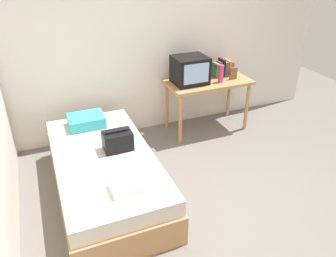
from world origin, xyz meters
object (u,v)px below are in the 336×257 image
Objects in this scene: water_bottle at (221,74)px; picture_frame at (233,74)px; book_row at (223,68)px; magazine at (93,174)px; handbag at (118,141)px; pillow at (86,121)px; folded_towel at (127,186)px; tv at (190,70)px; desk at (208,87)px; bed at (105,174)px; remote_dark at (135,181)px.

picture_frame is (0.22, 0.03, -0.04)m from water_bottle.
book_row is 1.67× the size of picture_frame.
handbag is at bearing 45.80° from magazine.
pillow is 1.42× the size of magazine.
picture_frame is at bearing 22.09° from handbag.
picture_frame is 0.59× the size of folded_towel.
tv is 1.47× the size of handbag.
tv is 1.52× the size of magazine.
pillow is (-2.06, -0.11, -0.28)m from picture_frame.
book_row is 0.99× the size of folded_towel.
book_row is 0.20m from picture_frame.
handbag is (-1.63, -0.72, -0.28)m from water_bottle.
desk is 4.00× the size of magazine.
bed is 4.86× the size of pillow.
pillow is 1.01m from magazine.
book_row reaches higher than water_bottle.
folded_towel is (0.11, -1.32, -0.03)m from pillow.
picture_frame is (2.02, 0.80, 0.59)m from bed.
magazine is 0.40m from folded_towel.
water_bottle is at bearing 38.72° from folded_towel.
magazine reaches higher than bed.
magazine is 1.86× the size of remote_dark.
handbag reaches higher than folded_towel.
book_row reaches higher than picture_frame.
picture_frame is 2.08m from pillow.
pillow is 0.68m from handbag.
book_row is at bearing 53.94° from water_bottle.
magazine is (-1.97, -1.07, -0.37)m from water_bottle.
desk is at bearing 29.12° from handbag.
picture_frame is at bearing -9.64° from tv.
book_row is 2.05m from pillow.
water_bottle reaches higher than folded_towel.
water_bottle is 2.13m from remote_dark.
bed is 1.72× the size of desk.
picture_frame reaches higher than bed.
remote_dark is (-0.01, -0.60, -0.09)m from handbag.
tv is 2.82× the size of remote_dark.
book_row is at bearing 8.35° from tv.
tv is 0.57m from book_row.
folded_towel is at bearing -98.70° from handbag.
tv is (-0.28, 0.01, 0.28)m from desk.
magazine is at bearing -153.33° from picture_frame.
water_bottle is at bearing -126.06° from book_row.
bed is at bearing -158.49° from picture_frame.
magazine is at bearing -118.98° from bed.
book_row is (0.28, 0.10, 0.20)m from desk.
desk is at bearing 32.76° from magazine.
desk is 0.39m from tv.
handbag reaches higher than pillow.
water_bottle is 2.25m from folded_towel.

